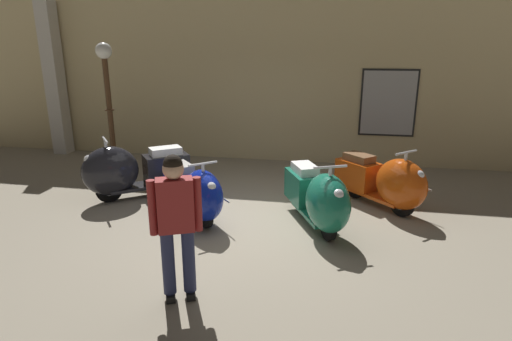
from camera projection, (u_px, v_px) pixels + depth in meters
name	position (u px, v px, depth m)	size (l,w,h in m)	color
ground_plane	(243.00, 220.00, 6.58)	(60.00, 60.00, 0.00)	gray
showroom_back_wall	(269.00, 79.00, 9.58)	(18.00, 0.63, 3.82)	#CCB784
scooter_0	(128.00, 171.00, 7.35)	(1.79, 1.55, 1.13)	black
scooter_1	(196.00, 192.00, 6.44)	(1.44, 1.54, 1.01)	black
scooter_2	(320.00, 199.00, 6.09)	(1.19, 1.81, 1.08)	black
scooter_3	(387.00, 182.00, 6.86)	(1.56, 1.61, 1.07)	black
lamppost	(109.00, 100.00, 8.31)	(0.31, 0.31, 2.70)	#472D19
visitor_0	(176.00, 218.00, 4.28)	(0.51, 0.36, 1.61)	black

